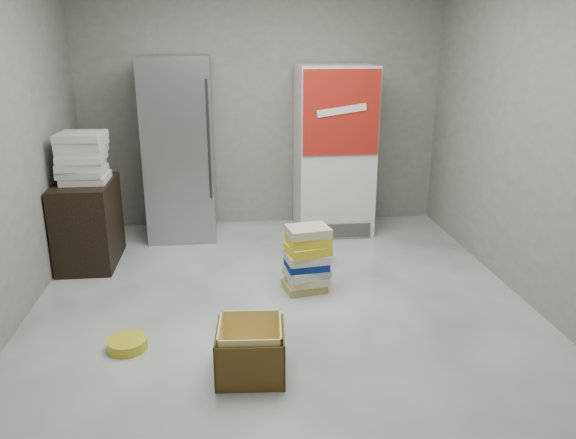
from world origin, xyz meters
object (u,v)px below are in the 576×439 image
at_px(wood_shelf, 88,223).
at_px(phonebook_stack_main, 307,259).
at_px(coke_cooler, 334,150).
at_px(cardboard_box, 251,353).
at_px(steel_fridge, 180,149).

xyz_separation_m(wood_shelf, phonebook_stack_main, (1.97, -0.86, -0.11)).
height_order(coke_cooler, cardboard_box, coke_cooler).
bearing_deg(cardboard_box, coke_cooler, 73.42).
relative_size(steel_fridge, phonebook_stack_main, 3.31).
bearing_deg(cardboard_box, phonebook_stack_main, 70.03).
xyz_separation_m(wood_shelf, cardboard_box, (1.44, -2.05, -0.26)).
bearing_deg(steel_fridge, phonebook_stack_main, -54.37).
bearing_deg(phonebook_stack_main, cardboard_box, -123.83).
bearing_deg(wood_shelf, cardboard_box, -55.04).
distance_m(steel_fridge, cardboard_box, 2.96).
xyz_separation_m(phonebook_stack_main, cardboard_box, (-0.53, -1.20, -0.14)).
distance_m(steel_fridge, coke_cooler, 1.65).
relative_size(phonebook_stack_main, cardboard_box, 1.24).
distance_m(steel_fridge, wood_shelf, 1.23).
height_order(coke_cooler, wood_shelf, coke_cooler).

